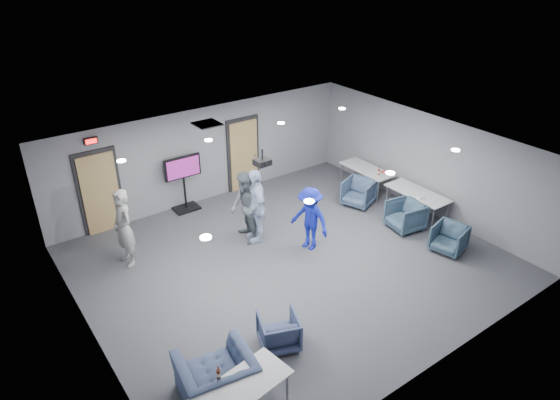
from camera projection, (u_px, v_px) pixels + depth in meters
floor at (291, 262)px, 11.62m from camera, size 9.00×9.00×0.00m
ceiling at (293, 155)px, 10.37m from camera, size 9.00×9.00×0.00m
wall_back at (206, 155)px, 13.87m from camera, size 9.00×0.02×2.70m
wall_front at (439, 308)px, 8.12m from camera, size 9.00×0.02×2.70m
wall_left at (85, 285)px, 8.67m from camera, size 0.02×8.00×2.70m
wall_right at (426, 164)px, 13.32m from camera, size 0.02×8.00×2.70m
door_left at (100, 193)px, 12.42m from camera, size 1.06×0.17×2.24m
door_right at (243, 155)px, 14.59m from camera, size 1.06×0.17×2.24m
exit_sign at (91, 141)px, 11.76m from camera, size 0.32×0.08×0.16m
hvac_diffuser at (207, 124)px, 12.13m from camera, size 0.60×0.60×0.03m
downlights at (293, 155)px, 10.37m from camera, size 6.18×3.78×0.02m
person_a at (124, 228)px, 11.17m from camera, size 0.50×0.71×1.86m
person_b at (246, 208)px, 12.04m from camera, size 0.87×1.02×1.82m
person_c at (256, 206)px, 12.08m from camera, size 0.74×1.19×1.90m
person_d at (310, 219)px, 11.81m from camera, size 0.84×1.15×1.60m
chair_right_a at (358, 193)px, 13.97m from camera, size 1.05×1.03×0.74m
chair_right_b at (405, 216)px, 12.80m from camera, size 0.95×0.93×0.76m
chair_right_c at (449, 238)px, 11.89m from camera, size 0.90×0.89×0.68m
chair_front_a at (279, 331)px, 9.11m from camera, size 0.91×0.92×0.66m
chair_front_b at (216, 377)px, 8.07m from camera, size 1.34×1.21×0.78m
table_right_a at (367, 170)px, 14.57m from camera, size 0.70×1.67×0.73m
table_right_b at (417, 194)px, 13.21m from camera, size 0.73×1.74×0.73m
table_front_left at (238, 391)px, 7.47m from camera, size 1.80×0.95×0.73m
bottle_front at (219, 374)px, 7.57m from camera, size 0.07×0.07×0.26m
bottle_right at (379, 172)px, 14.13m from camera, size 0.06×0.06×0.24m
snack_box at (384, 172)px, 14.32m from camera, size 0.18×0.15×0.03m
wrapper at (422, 197)px, 12.88m from camera, size 0.23×0.18×0.04m
tv_stand at (184, 180)px, 13.47m from camera, size 1.03×0.49×1.58m
projector at (262, 162)px, 10.77m from camera, size 0.35×0.33×0.36m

